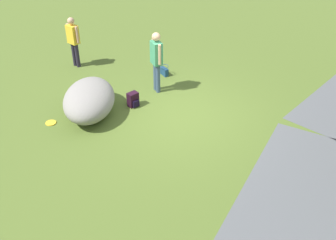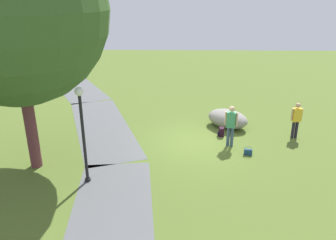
{
  "view_description": "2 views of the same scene",
  "coord_description": "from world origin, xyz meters",
  "px_view_note": "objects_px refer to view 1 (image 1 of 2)",
  "views": [
    {
      "loc": [
        5.75,
        6.13,
        5.51
      ],
      "look_at": [
        1.49,
        1.22,
        1.13
      ],
      "focal_mm": 40.74,
      "sensor_mm": 36.0,
      "label": 1
    },
    {
      "loc": [
        -13.13,
        0.87,
        6.1
      ],
      "look_at": [
        0.43,
        1.19,
        0.84
      ],
      "focal_mm": 35.65,
      "sensor_mm": 36.0,
      "label": 2
    }
  ],
  "objects_px": {
    "lawn_boulder": "(89,100)",
    "backpack_by_boulder": "(133,100)",
    "man_near_boulder": "(73,39)",
    "handbag_on_grass": "(164,71)",
    "frisbee_on_grass": "(51,123)",
    "woman_with_handbag": "(156,58)"
  },
  "relations": [
    {
      "from": "lawn_boulder",
      "to": "backpack_by_boulder",
      "type": "bearing_deg",
      "value": 158.49
    },
    {
      "from": "lawn_boulder",
      "to": "frisbee_on_grass",
      "type": "xyz_separation_m",
      "value": [
        1.02,
        -0.28,
        -0.41
      ]
    },
    {
      "from": "handbag_on_grass",
      "to": "frisbee_on_grass",
      "type": "xyz_separation_m",
      "value": [
        3.93,
        0.14,
        -0.13
      ]
    },
    {
      "from": "woman_with_handbag",
      "to": "backpack_by_boulder",
      "type": "distance_m",
      "value": 1.34
    },
    {
      "from": "lawn_boulder",
      "to": "man_near_boulder",
      "type": "xyz_separation_m",
      "value": [
        -1.18,
        -2.79,
        0.51
      ]
    },
    {
      "from": "woman_with_handbag",
      "to": "man_near_boulder",
      "type": "relative_size",
      "value": 1.09
    },
    {
      "from": "man_near_boulder",
      "to": "backpack_by_boulder",
      "type": "relative_size",
      "value": 4.05
    },
    {
      "from": "frisbee_on_grass",
      "to": "backpack_by_boulder",
      "type": "bearing_deg",
      "value": 161.47
    },
    {
      "from": "frisbee_on_grass",
      "to": "lawn_boulder",
      "type": "bearing_deg",
      "value": 164.76
    },
    {
      "from": "man_near_boulder",
      "to": "handbag_on_grass",
      "type": "relative_size",
      "value": 4.83
    },
    {
      "from": "woman_with_handbag",
      "to": "man_near_boulder",
      "type": "bearing_deg",
      "value": -72.7
    },
    {
      "from": "frisbee_on_grass",
      "to": "woman_with_handbag",
      "type": "bearing_deg",
      "value": 171.3
    },
    {
      "from": "handbag_on_grass",
      "to": "frisbee_on_grass",
      "type": "height_order",
      "value": "handbag_on_grass"
    },
    {
      "from": "lawn_boulder",
      "to": "man_near_boulder",
      "type": "distance_m",
      "value": 3.07
    },
    {
      "from": "handbag_on_grass",
      "to": "backpack_by_boulder",
      "type": "distance_m",
      "value": 2.01
    },
    {
      "from": "man_near_boulder",
      "to": "backpack_by_boulder",
      "type": "bearing_deg",
      "value": 88.33
    },
    {
      "from": "woman_with_handbag",
      "to": "man_near_boulder",
      "type": "distance_m",
      "value": 3.13
    },
    {
      "from": "lawn_boulder",
      "to": "man_near_boulder",
      "type": "bearing_deg",
      "value": -112.92
    },
    {
      "from": "backpack_by_boulder",
      "to": "frisbee_on_grass",
      "type": "distance_m",
      "value": 2.23
    },
    {
      "from": "lawn_boulder",
      "to": "backpack_by_boulder",
      "type": "relative_size",
      "value": 5.95
    },
    {
      "from": "handbag_on_grass",
      "to": "frisbee_on_grass",
      "type": "bearing_deg",
      "value": 1.97
    },
    {
      "from": "man_near_boulder",
      "to": "frisbee_on_grass",
      "type": "xyz_separation_m",
      "value": [
        2.2,
        2.51,
        -0.92
      ]
    }
  ]
}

